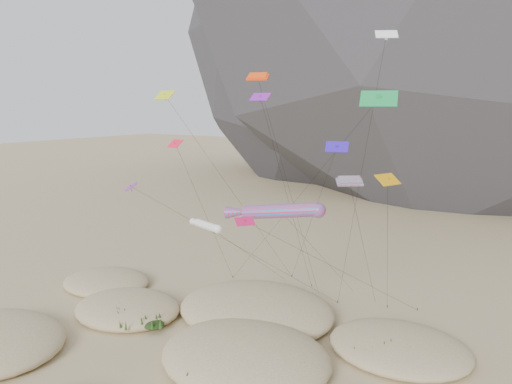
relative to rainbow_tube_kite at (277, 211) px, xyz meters
The scene contains 8 objects.
dunes 13.76m from the rainbow_tube_kite, 127.06° to the right, with size 52.26×34.21×3.65m.
dune_grass 14.27m from the rainbow_tube_kite, 121.61° to the right, with size 43.65×27.61×1.46m.
kite_stakes 17.74m from the rainbow_tube_kite, 93.16° to the left, with size 22.62×7.44×0.30m.
rainbow_tube_kite is the anchor object (origin of this frame).
white_tube_kite 6.40m from the rainbow_tube_kite, 143.23° to the right, with size 5.34×20.19×11.84m.
orange_parafoil 14.33m from the rainbow_tube_kite, 133.87° to the left, with size 5.09×7.89×25.00m.
multi_parafoil 7.82m from the rainbow_tube_kite, ahead, with size 3.62×15.97×16.28m.
delta_kites 6.10m from the rainbow_tube_kite, 168.25° to the right, with size 27.01×21.14×27.68m.
Camera 1 is at (24.63, -26.71, 21.80)m, focal length 35.00 mm.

